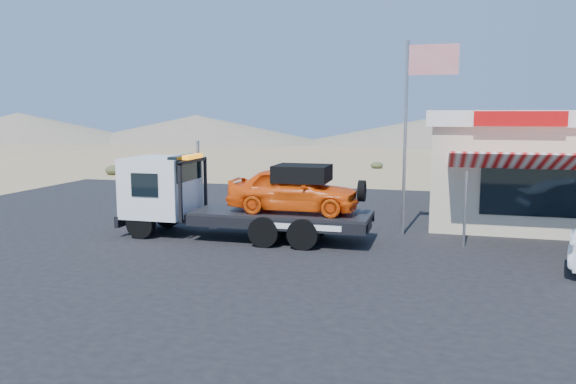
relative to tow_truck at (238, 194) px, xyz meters
name	(u,v)px	position (x,y,z in m)	size (l,w,h in m)	color
ground	(208,262)	(0.19, -2.82, -1.37)	(120.00, 120.00, 0.00)	#9E7C59
asphalt_lot	(308,241)	(2.19, 0.18, -1.36)	(32.00, 24.00, 0.02)	black
tow_truck	(238,194)	(0.00, 0.00, 0.00)	(7.61, 2.26, 2.54)	black
jerky_store	(575,165)	(10.68, 6.15, 0.62)	(10.40, 9.97, 3.90)	beige
flagpole	(414,115)	(5.12, 1.68, 2.39)	(1.55, 0.10, 6.00)	#99999E
desert_scrub	(7,186)	(-14.49, 6.74, -1.10)	(24.58, 35.77, 0.63)	#3C4424
distant_hills	(310,128)	(-9.59, 52.32, 0.51)	(126.00, 48.00, 4.20)	#726B59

